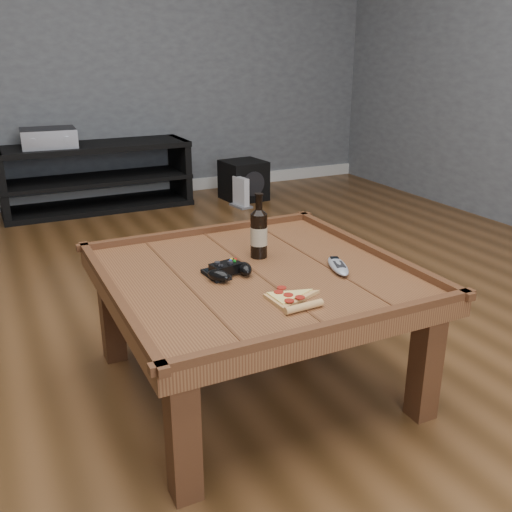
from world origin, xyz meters
name	(u,v)px	position (x,y,z in m)	size (l,w,h in m)	color
ground	(255,384)	(0.00, 0.00, 0.00)	(6.00, 6.00, 0.00)	#432913
wall_back	(75,23)	(0.00, 3.00, 1.35)	(5.00, 0.04, 2.70)	#484B4F
baseboard	(93,195)	(0.00, 2.99, 0.05)	(5.00, 0.02, 0.10)	silver
coffee_table	(255,287)	(0.00, 0.00, 0.39)	(1.03, 1.03, 0.48)	#532C17
media_console	(97,177)	(0.00, 2.75, 0.25)	(1.40, 0.45, 0.50)	black
beer_bottle	(259,232)	(0.08, 0.13, 0.55)	(0.06, 0.06, 0.24)	black
game_controller	(229,270)	(-0.10, 0.00, 0.47)	(0.18, 0.13, 0.05)	black
pizza_slice	(290,299)	(-0.01, -0.27, 0.46)	(0.15, 0.24, 0.02)	tan
smartphone	(216,274)	(-0.14, 0.02, 0.46)	(0.07, 0.12, 0.02)	black
remote_control	(338,266)	(0.27, -0.11, 0.46)	(0.11, 0.19, 0.03)	gray
av_receiver	(49,138)	(-0.31, 2.75, 0.57)	(0.40, 0.34, 0.13)	black
subwoofer	(244,180)	(1.13, 2.52, 0.16)	(0.34, 0.34, 0.32)	black
game_console	(241,194)	(1.01, 2.31, 0.11)	(0.13, 0.20, 0.23)	slate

